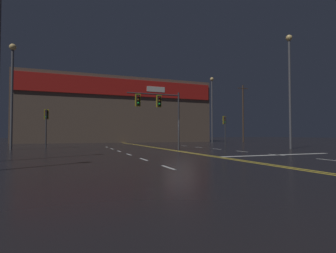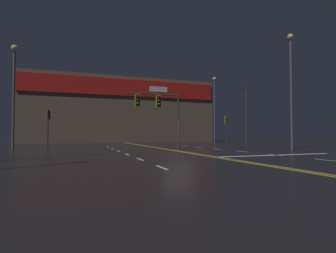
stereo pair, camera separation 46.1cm
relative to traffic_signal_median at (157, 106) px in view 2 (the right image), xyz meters
The scene contains 10 objects.
ground_plane 4.10m from the traffic_signal_median, 42.25° to the right, with size 200.00×200.00×0.00m, color black.
road_markings 4.77m from the traffic_signal_median, 45.81° to the right, with size 13.04×60.00×0.01m.
traffic_signal_median is the anchor object (origin of this frame).
traffic_signal_corner_northeast 13.81m from the traffic_signal_median, 34.55° to the left, with size 0.42×0.36×3.59m.
traffic_signal_corner_northwest 12.15m from the traffic_signal_median, 136.28° to the left, with size 0.42×0.36×3.80m.
streetlight_near_right 12.63m from the traffic_signal_median, 154.22° to the left, with size 0.56×0.56×9.04m.
streetlight_median_approach 12.74m from the traffic_signal_median, ahead, with size 0.56×0.56×10.51m.
streetlight_far_left 21.43m from the traffic_signal_median, 47.98° to the left, with size 0.56×0.56×10.29m.
building_backdrop 27.33m from the traffic_signal_median, 87.03° to the left, with size 32.09×10.23×10.90m.
utility_pole_row 20.14m from the traffic_signal_median, 91.31° to the left, with size 46.03×0.26×12.27m.
Camera 2 is at (-7.59, -18.79, 1.28)m, focal length 28.00 mm.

